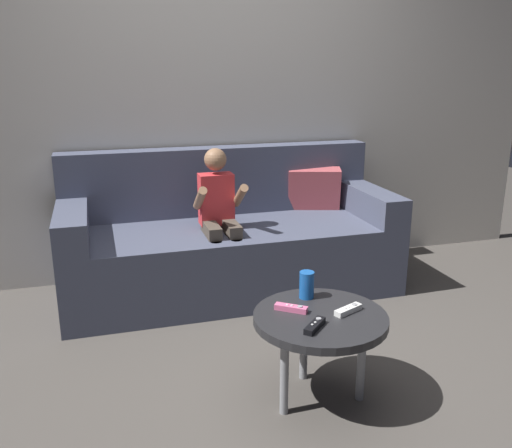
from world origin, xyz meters
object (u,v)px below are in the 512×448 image
couch (230,242)px  game_remote_pink_center (291,308)px  person_seated_on_couch (220,215)px  game_remote_white_near_edge (348,310)px  soda_can (307,285)px  game_remote_black_far_corner (315,326)px  coffee_table (320,323)px

couch → game_remote_pink_center: 1.26m
person_seated_on_couch → game_remote_white_near_edge: (0.29, -1.16, -0.13)m
couch → game_remote_white_near_edge: size_ratio=14.43×
couch → soda_can: couch is taller
game_remote_black_far_corner → game_remote_white_near_edge: bearing=26.3°
person_seated_on_couch → game_remote_pink_center: 1.08m
game_remote_white_near_edge → game_remote_pink_center: (-0.22, 0.08, 0.00)m
game_remote_white_near_edge → game_remote_pink_center: 0.24m
coffee_table → game_remote_pink_center: size_ratio=4.23×
couch → soda_can: (0.07, -1.14, 0.15)m
couch → coffee_table: bearing=-87.4°
game_remote_pink_center → game_remote_black_far_corner: 0.18m
person_seated_on_couch → game_remote_black_far_corner: size_ratio=7.45×
game_remote_white_near_edge → soda_can: (-0.11, 0.19, 0.05)m
couch → game_remote_pink_center: couch is taller
person_seated_on_couch → coffee_table: person_seated_on_couch is taller
couch → game_remote_pink_center: (-0.04, -1.25, 0.10)m
coffee_table → game_remote_black_far_corner: (-0.07, -0.11, 0.05)m
game_remote_black_far_corner → couch: bearing=89.6°
game_remote_white_near_edge → soda_can: size_ratio=1.17×
coffee_table → soda_can: 0.20m
person_seated_on_couch → coffee_table: 1.17m
couch → person_seated_on_couch: 0.31m
game_remote_white_near_edge → game_remote_black_far_corner: bearing=-153.7°
couch → game_remote_black_far_corner: couch is taller
coffee_table → person_seated_on_couch: bearing=98.4°
person_seated_on_couch → game_remote_black_far_corner: person_seated_on_couch is taller
person_seated_on_couch → game_remote_white_near_edge: 1.20m
game_remote_white_near_edge → coffee_table: bearing=172.1°
person_seated_on_couch → game_remote_white_near_edge: person_seated_on_couch is taller
person_seated_on_couch → game_remote_white_near_edge: size_ratio=6.53×
coffee_table → game_remote_white_near_edge: bearing=-7.9°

